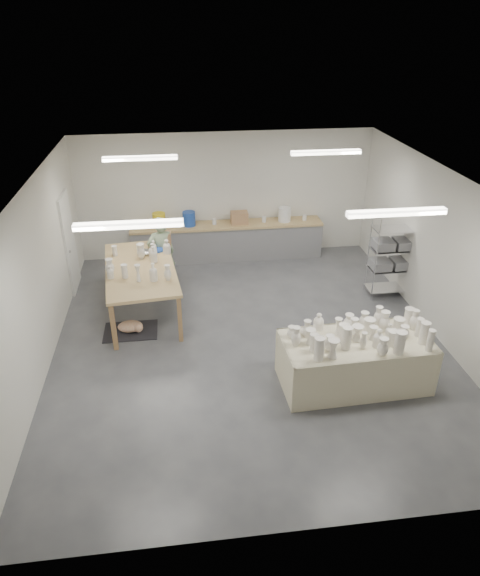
{
  "coord_description": "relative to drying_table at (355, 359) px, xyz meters",
  "views": [
    {
      "loc": [
        -1.18,
        -7.82,
        5.32
      ],
      "look_at": [
        -0.15,
        0.11,
        1.05
      ],
      "focal_mm": 32.0,
      "sensor_mm": 36.0,
      "label": 1
    }
  ],
  "objects": [
    {
      "name": "room",
      "position": [
        -1.62,
        1.51,
        1.59
      ],
      "size": [
        8.0,
        8.02,
        3.0
      ],
      "color": "#424449",
      "rests_on": "ground"
    },
    {
      "name": "back_counter",
      "position": [
        -1.52,
        5.11,
        0.02
      ],
      "size": [
        4.6,
        0.6,
        1.24
      ],
      "color": "tan",
      "rests_on": "ground"
    },
    {
      "name": "drying_table",
      "position": [
        0.0,
        0.0,
        0.0
      ],
      "size": [
        2.38,
        1.2,
        1.2
      ],
      "rotation": [
        0.0,
        0.0,
        0.04
      ],
      "color": "olive",
      "rests_on": "ground"
    },
    {
      "name": "rug",
      "position": [
        -3.69,
        2.02,
        -0.46
      ],
      "size": [
        1.0,
        0.7,
        0.02
      ],
      "primitive_type": "cube",
      "color": "black",
      "rests_on": "ground"
    },
    {
      "name": "cat",
      "position": [
        -3.67,
        2.0,
        -0.34
      ],
      "size": [
        0.54,
        0.44,
        0.2
      ],
      "rotation": [
        0.0,
        0.0,
        0.27
      ],
      "color": "white",
      "rests_on": "rug"
    },
    {
      "name": "potter",
      "position": [
        -3.07,
        3.73,
        0.36
      ],
      "size": [
        0.68,
        0.54,
        1.64
      ],
      "primitive_type": "imported",
      "rotation": [
        0.0,
        0.0,
        3.42
      ],
      "color": "#91A882",
      "rests_on": "ground"
    },
    {
      "name": "red_stool",
      "position": [
        -3.07,
        4.0,
        -0.17
      ],
      "size": [
        0.45,
        0.45,
        0.33
      ],
      "rotation": [
        0.0,
        0.0,
        -0.35
      ],
      "color": "#B2191D",
      "rests_on": "ground"
    },
    {
      "name": "wire_shelf",
      "position": [
        1.69,
        2.83,
        0.45
      ],
      "size": [
        0.88,
        0.48,
        1.8
      ],
      "color": "silver",
      "rests_on": "ground"
    },
    {
      "name": "work_table",
      "position": [
        -3.41,
        2.87,
        0.51
      ],
      "size": [
        1.58,
        2.75,
        1.32
      ],
      "rotation": [
        0.0,
        0.0,
        0.1
      ],
      "color": "tan",
      "rests_on": "ground"
    }
  ]
}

